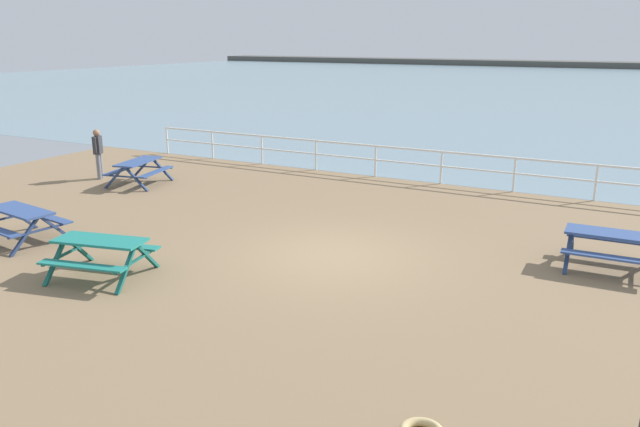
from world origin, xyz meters
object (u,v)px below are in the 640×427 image
at_px(picnic_table_near_right, 101,248).
at_px(visitor, 98,151).
at_px(picnic_table_far_left, 21,217).
at_px(picnic_table_mid_centre, 612,242).
at_px(picnic_table_near_left, 139,167).

height_order(picnic_table_near_right, visitor, visitor).
distance_m(picnic_table_far_left, visitor, 6.64).
xyz_separation_m(picnic_table_mid_centre, picnic_table_far_left, (-12.16, -4.49, 0.00)).
xyz_separation_m(picnic_table_near_right, picnic_table_far_left, (-3.30, 0.71, 0.00)).
relative_size(picnic_table_mid_centre, visitor, 1.11).
xyz_separation_m(picnic_table_near_left, picnic_table_near_right, (5.08, -6.31, 0.00)).
xyz_separation_m(picnic_table_near_left, picnic_table_far_left, (1.78, -5.60, 0.00)).
bearing_deg(visitor, picnic_table_mid_centre, 148.43).
height_order(picnic_table_near_left, picnic_table_near_right, same).
height_order(picnic_table_mid_centre, picnic_table_far_left, same).
bearing_deg(picnic_table_near_right, picnic_table_mid_centre, 17.43).
bearing_deg(picnic_table_far_left, picnic_table_mid_centre, 28.33).
bearing_deg(picnic_table_mid_centre, picnic_table_near_right, -151.11).
height_order(picnic_table_near_right, picnic_table_far_left, same).
relative_size(picnic_table_near_right, picnic_table_far_left, 1.05).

